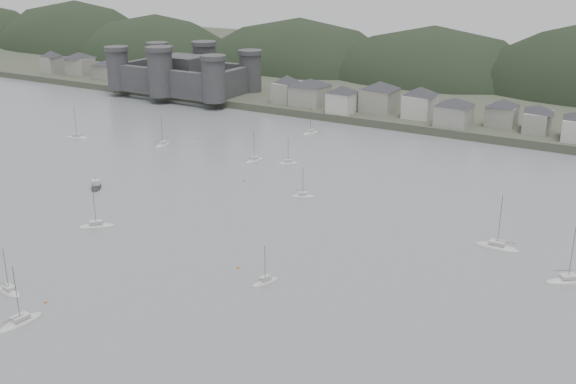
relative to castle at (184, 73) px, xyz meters
The scene contains 8 objects.
ground 216.45m from the castle, 56.28° to the right, with size 900.00×900.00×0.00m, color slate.
far_shore_land 166.61m from the castle, 43.83° to the left, with size 900.00×250.00×3.00m, color #383D2D.
forested_ridge 155.26m from the castle, 35.67° to the left, with size 851.55×103.94×102.57m.
castle is the anchor object (origin of this frame).
waterfront_town 170.64m from the castle, ahead, with size 451.48×28.46×12.92m.
moored_fleet 162.83m from the castle, 49.41° to the right, with size 242.68×175.90×13.71m.
motor_launch_far 131.58m from the castle, 61.65° to the right, with size 7.42×7.88×3.90m.
mooring_buoys 176.48m from the castle, 49.67° to the right, with size 164.00×141.81×0.70m.
Camera 1 is at (82.39, -61.75, 62.51)m, focal length 41.65 mm.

